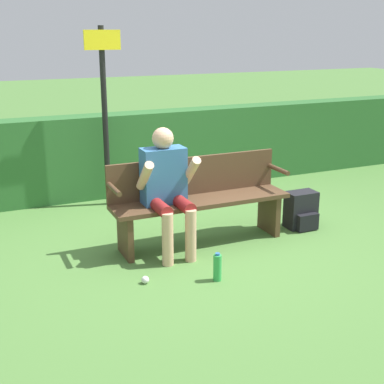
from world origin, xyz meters
TOP-DOWN VIEW (x-y plane):
  - ground_plane at (0.00, 0.00)m, footprint 40.00×40.00m
  - hedge_back at (0.00, 2.09)m, footprint 12.00×0.38m
  - park_bench at (0.00, 0.06)m, footprint 1.90×0.43m
  - person_seated at (-0.40, -0.05)m, footprint 0.57×0.57m
  - backpack at (1.24, -0.03)m, footprint 0.34×0.29m
  - water_bottle at (-0.23, -0.86)m, footprint 0.08×0.08m
  - signpost at (-0.54, 1.68)m, footprint 0.44×0.09m
  - litter_crumple at (-0.85, -0.65)m, footprint 0.07×0.07m

SIDE VIEW (x-z plane):
  - ground_plane at x=0.00m, z-range 0.00..0.00m
  - litter_crumple at x=-0.85m, z-range 0.00..0.07m
  - water_bottle at x=-0.23m, z-range -0.01..0.26m
  - backpack at x=1.24m, z-range -0.01..0.41m
  - park_bench at x=0.00m, z-range 0.04..0.94m
  - hedge_back at x=0.00m, z-range 0.00..1.10m
  - person_seated at x=-0.40m, z-range 0.08..1.35m
  - signpost at x=-0.54m, z-range 0.17..2.40m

